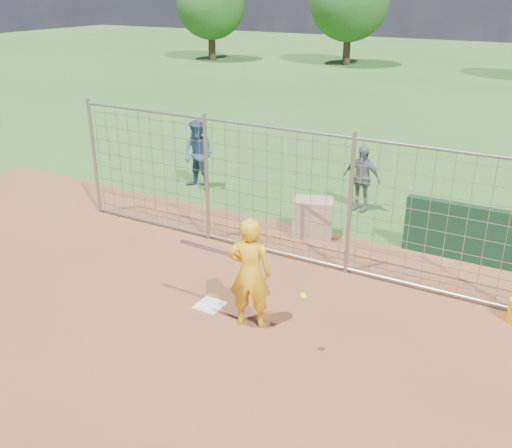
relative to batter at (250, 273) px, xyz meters
The scene contains 10 objects.
ground 1.27m from the batter, 157.75° to the left, with size 100.00×100.00×0.00m, color #2D591E.
infield_dirt 2.92m from the batter, 107.65° to the right, with size 18.00×18.00×0.00m, color brown.
home_plate 1.23m from the batter, behind, with size 0.43×0.43×0.02m, color silver.
dugout_wall 4.71m from the batter, 57.07° to the left, with size 2.60×0.20×1.10m, color #11381E.
batter is the anchor object (origin of this frame).
bystander_a 6.50m from the batter, 131.64° to the left, with size 0.85×0.66×1.75m, color navy.
bystander_b 5.46m from the batter, 92.28° to the left, with size 0.90×0.37×1.53m, color slate.
equipment_bin 3.63m from the batter, 98.91° to the left, with size 0.80×0.55×0.80m, color tan.
equipment_in_play 0.51m from the batter, 116.87° to the right, with size 2.07×0.10×0.44m.
backstop_fence 2.52m from the batter, 109.81° to the left, with size 9.08×0.08×2.60m.
Camera 1 is at (4.63, -6.85, 4.87)m, focal length 40.00 mm.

